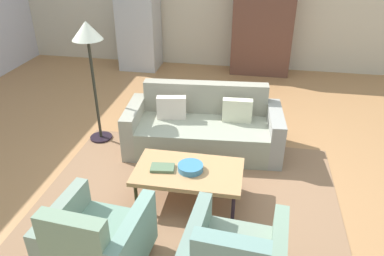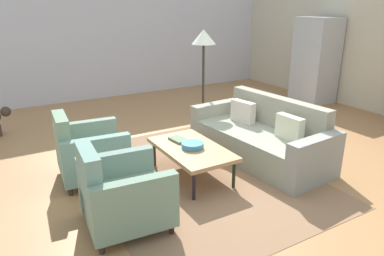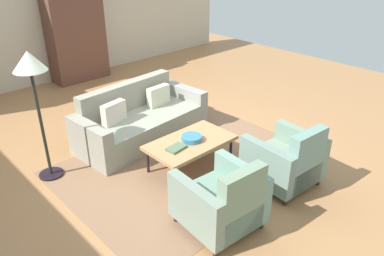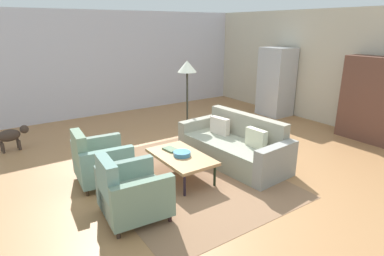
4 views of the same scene
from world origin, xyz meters
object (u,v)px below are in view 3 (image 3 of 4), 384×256
object	(u,v)px
coffee_table	(190,143)
armchair_right	(287,162)
cabinet	(76,39)
floor_lamp	(31,74)
armchair_left	(223,202)
fruit_bowl	(192,138)
couch	(139,121)
book_stack	(176,148)

from	to	relation	value
coffee_table	armchair_right	world-z (taller)	armchair_right
armchair_right	cabinet	bearing A→B (deg)	93.30
coffee_table	floor_lamp	xyz separation A→B (m)	(-1.53, 1.13, 1.08)
coffee_table	armchair_left	size ratio (longest dim) A/B	1.36
fruit_bowl	cabinet	world-z (taller)	cabinet
couch	coffee_table	xyz separation A→B (m)	(0.01, -1.19, 0.08)
armchair_left	cabinet	size ratio (longest dim) A/B	0.49
armchair_right	fruit_bowl	distance (m)	1.30
armchair_right	cabinet	distance (m)	5.58
fruit_bowl	floor_lamp	bearing A→B (deg)	144.07
coffee_table	armchair_right	bearing A→B (deg)	-62.97
couch	armchair_left	distance (m)	2.43
coffee_table	armchair_left	bearing A→B (deg)	-117.45
armchair_left	armchair_right	xyz separation A→B (m)	(1.20, -0.00, 0.00)
coffee_table	floor_lamp	bearing A→B (deg)	143.64
book_stack	floor_lamp	bearing A→B (deg)	137.02
book_stack	cabinet	distance (m)	4.56
couch	cabinet	xyz separation A→B (m)	(0.71, 3.20, 0.61)
couch	floor_lamp	size ratio (longest dim) A/B	1.26
coffee_table	fruit_bowl	world-z (taller)	fruit_bowl
fruit_bowl	book_stack	world-z (taller)	fruit_bowl
book_stack	floor_lamp	xyz separation A→B (m)	(-1.25, 1.16, 1.03)
armchair_right	fruit_bowl	xyz separation A→B (m)	(-0.57, 1.17, 0.09)
couch	armchair_left	size ratio (longest dim) A/B	2.46
armchair_right	cabinet	xyz separation A→B (m)	(0.11, 5.55, 0.56)
fruit_bowl	cabinet	distance (m)	4.46
fruit_bowl	book_stack	xyz separation A→B (m)	(-0.31, -0.03, -0.02)
couch	floor_lamp	world-z (taller)	floor_lamp
fruit_bowl	floor_lamp	world-z (taller)	floor_lamp
coffee_table	book_stack	world-z (taller)	book_stack
couch	book_stack	world-z (taller)	couch
couch	book_stack	bearing A→B (deg)	72.62
armchair_right	cabinet	size ratio (longest dim) A/B	0.49
cabinet	floor_lamp	distance (m)	3.99
coffee_table	cabinet	size ratio (longest dim) A/B	0.67
coffee_table	fruit_bowl	bearing A→B (deg)	0.00
armchair_right	floor_lamp	world-z (taller)	floor_lamp
armchair_right	book_stack	bearing A→B (deg)	132.29
armchair_left	fruit_bowl	world-z (taller)	armchair_left
book_stack	couch	bearing A→B (deg)	77.11
couch	floor_lamp	distance (m)	1.92
armchair_right	cabinet	world-z (taller)	cabinet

